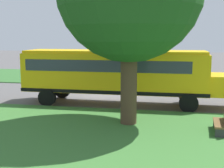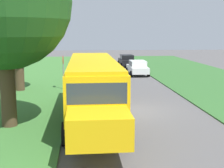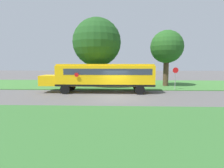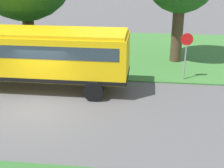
# 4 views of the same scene
# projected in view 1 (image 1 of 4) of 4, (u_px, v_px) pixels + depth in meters

# --- Properties ---
(ground_plane) EXTENTS (120.00, 120.00, 0.00)m
(ground_plane) POSITION_uv_depth(u_px,v_px,m) (104.00, 96.00, 21.06)
(ground_plane) COLOR #565454
(grass_verge) EXTENTS (12.00, 80.00, 0.08)m
(grass_verge) POSITION_uv_depth(u_px,v_px,m) (45.00, 145.00, 11.36)
(grass_verge) COLOR #3D7533
(grass_verge) RESTS_ON ground
(grass_far_side) EXTENTS (10.00, 80.00, 0.07)m
(grass_far_side) POSITION_uv_depth(u_px,v_px,m) (125.00, 78.00, 29.79)
(grass_far_side) COLOR #33662D
(grass_far_side) RESTS_ON ground
(school_bus) EXTENTS (2.84, 12.42, 3.16)m
(school_bus) POSITION_uv_depth(u_px,v_px,m) (119.00, 72.00, 18.03)
(school_bus) COLOR yellow
(school_bus) RESTS_ON ground
(park_bench) EXTENTS (1.63, 0.62, 0.92)m
(park_bench) POSITION_uv_depth(u_px,v_px,m) (222.00, 123.00, 12.73)
(park_bench) COLOR brown
(park_bench) RESTS_ON ground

